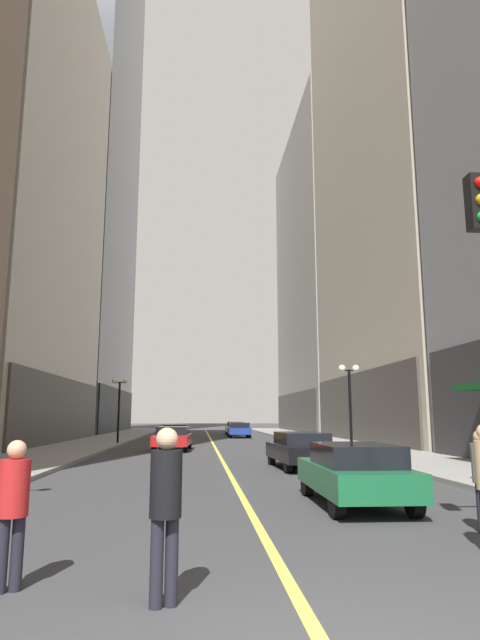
{
  "coord_description": "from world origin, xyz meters",
  "views": [
    {
      "loc": [
        -1.09,
        -4.22,
        1.93
      ],
      "look_at": [
        1.44,
        28.38,
        7.78
      ],
      "focal_mm": 30.06,
      "sensor_mm": 36.0,
      "label": 1
    }
  ],
  "objects": [
    {
      "name": "car_blue",
      "position": [
        2.6,
        44.36,
        0.72
      ],
      "size": [
        1.94,
        4.19,
        1.32
      ],
      "color": "navy",
      "rests_on": "ground"
    },
    {
      "name": "pedestrian_in_black_coat",
      "position": [
        -1.42,
        1.73,
        1.06
      ],
      "size": [
        0.44,
        0.44,
        1.8
      ],
      "color": "black",
      "rests_on": "ground"
    },
    {
      "name": "car_white",
      "position": [
        2.7,
        51.15,
        0.72
      ],
      "size": [
        1.81,
        4.16,
        1.32
      ],
      "color": "silver",
      "rests_on": "ground"
    },
    {
      "name": "car_black",
      "position": [
        2.74,
        15.98,
        0.72
      ],
      "size": [
        2.02,
        4.67,
        1.32
      ],
      "color": "black",
      "rests_on": "ground"
    },
    {
      "name": "building_right_mid",
      "position": [
        17.99,
        34.5,
        33.33
      ],
      "size": [
        15.17,
        24.0,
        66.8
      ],
      "color": "#B7AD99",
      "rests_on": "ground"
    },
    {
      "name": "building_right_far",
      "position": [
        17.58,
        60.0,
        19.13
      ],
      "size": [
        14.37,
        26.0,
        38.4
      ],
      "color": "#A8A399",
      "rests_on": "ground"
    },
    {
      "name": "street_lamp_left_far",
      "position": [
        -6.4,
        32.76,
        3.26
      ],
      "size": [
        1.06,
        0.36,
        4.43
      ],
      "color": "black",
      "rests_on": "ground"
    },
    {
      "name": "lane_centre_stripe",
      "position": [
        0.0,
        35.0,
        0.0
      ],
      "size": [
        0.16,
        70.0,
        0.01
      ],
      "primitive_type": "cube",
      "color": "#E5D64C",
      "rests_on": "ground"
    },
    {
      "name": "street_lamp_right_mid",
      "position": [
        6.4,
        21.99,
        3.26
      ],
      "size": [
        1.06,
        0.36,
        4.43
      ],
      "color": "black",
      "rests_on": "ground"
    },
    {
      "name": "sidewalk_right",
      "position": [
        8.25,
        35.0,
        0.07
      ],
      "size": [
        4.5,
        78.0,
        0.15
      ],
      "primitive_type": "cube",
      "color": "gray",
      "rests_on": "ground"
    },
    {
      "name": "car_yellow",
      "position": [
        -2.68,
        35.14,
        0.72
      ],
      "size": [
        1.96,
        4.12,
        1.32
      ],
      "color": "yellow",
      "rests_on": "ground"
    },
    {
      "name": "car_red",
      "position": [
        -2.48,
        26.92,
        0.72
      ],
      "size": [
        2.14,
        4.66,
        1.32
      ],
      "color": "#B21919",
      "rests_on": "ground"
    },
    {
      "name": "building_left_far",
      "position": [
        -16.05,
        60.0,
        46.58
      ],
      "size": [
        11.28,
        26.0,
        93.36
      ],
      "color": "#4C515B",
      "rests_on": "ground"
    },
    {
      "name": "pedestrian_in_red_jacket",
      "position": [
        -3.18,
        2.34,
        0.96
      ],
      "size": [
        0.46,
        0.46,
        1.65
      ],
      "color": "black",
      "rests_on": "ground"
    },
    {
      "name": "sidewalk_left",
      "position": [
        -8.25,
        35.0,
        0.07
      ],
      "size": [
        4.5,
        78.0,
        0.15
      ],
      "primitive_type": "cube",
      "color": "gray",
      "rests_on": "ground"
    },
    {
      "name": "car_green",
      "position": [
        2.35,
        7.68,
        0.72
      ],
      "size": [
        1.81,
        4.28,
        1.32
      ],
      "color": "#196038",
      "rests_on": "ground"
    },
    {
      "name": "ground_plane",
      "position": [
        0.0,
        35.0,
        0.0
      ],
      "size": [
        200.0,
        200.0,
        0.0
      ],
      "primitive_type": "plane",
      "color": "#38383A"
    },
    {
      "name": "fire_hydrant_right",
      "position": [
        6.9,
        10.96,
        0.4
      ],
      "size": [
        0.28,
        0.28,
        0.8
      ],
      "primitive_type": "cylinder",
      "color": "red",
      "rests_on": "ground"
    }
  ]
}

